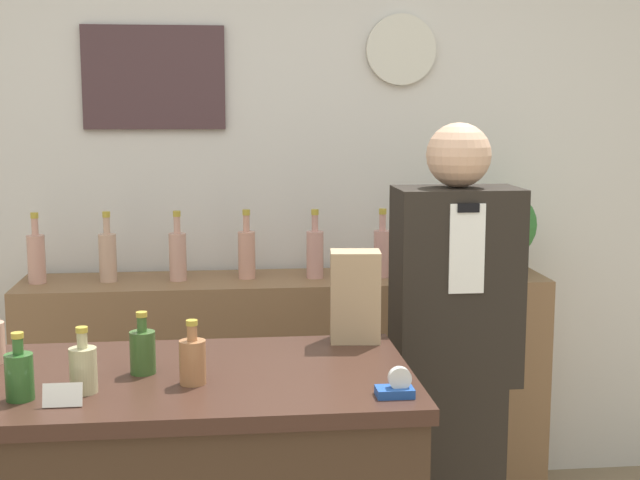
% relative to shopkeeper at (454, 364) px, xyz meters
% --- Properties ---
extents(back_wall, '(5.20, 0.09, 2.70)m').
position_rel_shopkeeper_xyz_m(back_wall, '(-0.61, 0.95, 0.55)').
color(back_wall, silver).
rests_on(back_wall, ground_plane).
extents(back_shelf, '(2.11, 0.40, 0.97)m').
position_rel_shopkeeper_xyz_m(back_shelf, '(-0.52, 0.69, -0.32)').
color(back_shelf, brown).
rests_on(back_shelf, ground_plane).
extents(shopkeeper, '(0.41, 0.26, 1.61)m').
position_rel_shopkeeper_xyz_m(shopkeeper, '(0.00, 0.00, 0.00)').
color(shopkeeper, black).
rests_on(shopkeeper, ground_plane).
extents(potted_plant, '(0.28, 0.28, 0.35)m').
position_rel_shopkeeper_xyz_m(potted_plant, '(0.37, 0.67, 0.36)').
color(potted_plant, '#9E998E').
rests_on(potted_plant, back_shelf).
extents(paper_bag, '(0.15, 0.12, 0.27)m').
position_rel_shopkeeper_xyz_m(paper_bag, '(-0.38, -0.29, 0.31)').
color(paper_bag, tan).
rests_on(paper_bag, display_counter).
extents(tape_dispenser, '(0.09, 0.06, 0.07)m').
position_rel_shopkeeper_xyz_m(tape_dispenser, '(-0.36, -0.80, 0.19)').
color(tape_dispenser, '#1E4799').
rests_on(tape_dispenser, display_counter).
extents(price_card_right, '(0.09, 0.02, 0.06)m').
position_rel_shopkeeper_xyz_m(price_card_right, '(-1.14, -0.79, 0.20)').
color(price_card_right, white).
rests_on(price_card_right, display_counter).
extents(counter_bottle_1, '(0.07, 0.07, 0.16)m').
position_rel_shopkeeper_xyz_m(counter_bottle_1, '(-1.25, -0.73, 0.23)').
color(counter_bottle_1, '#2B5724').
rests_on(counter_bottle_1, display_counter).
extents(counter_bottle_2, '(0.07, 0.07, 0.16)m').
position_rel_shopkeeper_xyz_m(counter_bottle_2, '(-1.11, -0.69, 0.23)').
color(counter_bottle_2, tan).
rests_on(counter_bottle_2, display_counter).
extents(counter_bottle_3, '(0.07, 0.07, 0.16)m').
position_rel_shopkeeper_xyz_m(counter_bottle_3, '(-0.98, -0.55, 0.23)').
color(counter_bottle_3, '#355726').
rests_on(counter_bottle_3, display_counter).
extents(counter_bottle_4, '(0.07, 0.07, 0.16)m').
position_rel_shopkeeper_xyz_m(counter_bottle_4, '(-0.85, -0.65, 0.23)').
color(counter_bottle_4, '#A06740').
rests_on(counter_bottle_4, display_counter).
extents(shelf_bottle_0, '(0.07, 0.07, 0.28)m').
position_rel_shopkeeper_xyz_m(shelf_bottle_0, '(-1.49, 0.70, 0.28)').
color(shelf_bottle_0, tan).
rests_on(shelf_bottle_0, back_shelf).
extents(shelf_bottle_1, '(0.07, 0.07, 0.28)m').
position_rel_shopkeeper_xyz_m(shelf_bottle_1, '(-1.22, 0.70, 0.28)').
color(shelf_bottle_1, tan).
rests_on(shelf_bottle_1, back_shelf).
extents(shelf_bottle_2, '(0.07, 0.07, 0.28)m').
position_rel_shopkeeper_xyz_m(shelf_bottle_2, '(-0.95, 0.69, 0.28)').
color(shelf_bottle_2, tan).
rests_on(shelf_bottle_2, back_shelf).
extents(shelf_bottle_3, '(0.07, 0.07, 0.28)m').
position_rel_shopkeeper_xyz_m(shelf_bottle_3, '(-0.67, 0.70, 0.28)').
color(shelf_bottle_3, tan).
rests_on(shelf_bottle_3, back_shelf).
extents(shelf_bottle_4, '(0.07, 0.07, 0.28)m').
position_rel_shopkeeper_xyz_m(shelf_bottle_4, '(-0.40, 0.68, 0.28)').
color(shelf_bottle_4, tan).
rests_on(shelf_bottle_4, back_shelf).
extents(shelf_bottle_5, '(0.07, 0.07, 0.28)m').
position_rel_shopkeeper_xyz_m(shelf_bottle_5, '(-0.13, 0.67, 0.28)').
color(shelf_bottle_5, tan).
rests_on(shelf_bottle_5, back_shelf).
extents(shelf_bottle_6, '(0.07, 0.07, 0.28)m').
position_rel_shopkeeper_xyz_m(shelf_bottle_6, '(0.15, 0.69, 0.28)').
color(shelf_bottle_6, tan).
rests_on(shelf_bottle_6, back_shelf).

